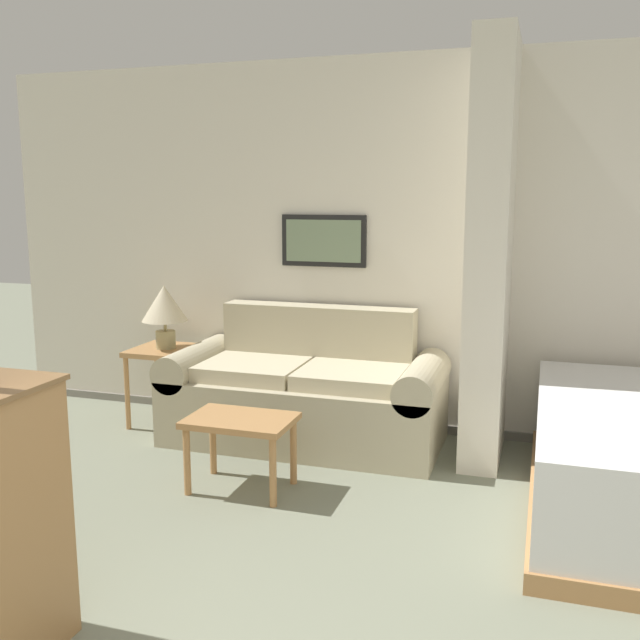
# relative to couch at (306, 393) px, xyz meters

# --- Properties ---
(wall_back) EXTENTS (6.56, 0.16, 2.60)m
(wall_back) POSITION_rel_couch_xyz_m (0.72, 0.48, 0.97)
(wall_back) COLOR silver
(wall_back) RESTS_ON ground_plane
(wall_partition_pillar) EXTENTS (0.24, 0.73, 2.60)m
(wall_partition_pillar) POSITION_rel_couch_xyz_m (1.18, 0.06, 0.97)
(wall_partition_pillar) COLOR silver
(wall_partition_pillar) RESTS_ON ground_plane
(couch) EXTENTS (1.87, 0.84, 0.89)m
(couch) POSITION_rel_couch_xyz_m (0.00, 0.00, 0.00)
(couch) COLOR #B7AD8E
(couch) RESTS_ON ground_plane
(coffee_table) EXTENTS (0.60, 0.41, 0.43)m
(coffee_table) POSITION_rel_couch_xyz_m (-0.08, -0.90, 0.03)
(coffee_table) COLOR #B27F4C
(coffee_table) RESTS_ON ground_plane
(side_table) EXTENTS (0.48, 0.48, 0.57)m
(side_table) POSITION_rel_couch_xyz_m (-1.08, 0.03, 0.15)
(side_table) COLOR #B27F4C
(side_table) RESTS_ON ground_plane
(table_lamp) EXTENTS (0.33, 0.33, 0.46)m
(table_lamp) POSITION_rel_couch_xyz_m (-1.08, 0.03, 0.55)
(table_lamp) COLOR tan
(table_lamp) RESTS_ON side_table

